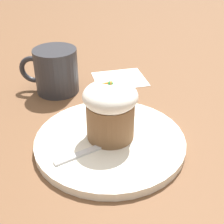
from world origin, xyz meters
name	(u,v)px	position (x,y,z in m)	size (l,w,h in m)	color
ground_plane	(110,145)	(0.00, 0.00, 0.00)	(4.00, 4.00, 0.00)	brown
dessert_plate	(110,141)	(0.00, 0.00, 0.01)	(0.25, 0.25, 0.01)	white
carrot_cake	(112,109)	(0.00, -0.01, 0.07)	(0.09, 0.09, 0.10)	brown
spoon	(109,142)	(0.00, 0.02, 0.02)	(0.12, 0.10, 0.01)	silver
coffee_cup	(55,71)	(0.14, -0.17, 0.05)	(0.13, 0.09, 0.09)	#2D2D33
paper_napkin	(120,79)	(0.01, -0.25, 0.00)	(0.14, 0.13, 0.00)	white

